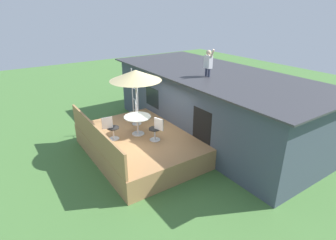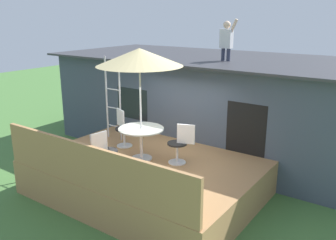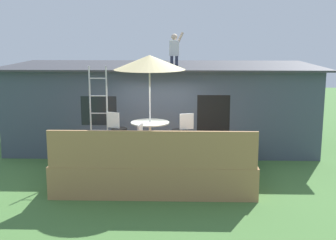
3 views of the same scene
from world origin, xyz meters
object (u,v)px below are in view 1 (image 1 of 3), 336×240
Objects in this scene: patio_umbrella at (135,75)px; step_ladder at (135,94)px; person_figure at (208,61)px; patio_chair_right at (156,129)px; patio_table at (138,120)px; patio_chair_near at (111,128)px; patio_chair_left at (136,113)px.

patio_umbrella is 1.15× the size of step_ladder.
person_figure is at bearing 78.14° from patio_umbrella.
patio_chair_right is at bearing 19.06° from patio_umbrella.
patio_chair_right is at bearing -84.35° from person_figure.
patio_chair_near is (-0.14, -1.04, -0.13)m from patio_table.
patio_table is 1.13× the size of patio_chair_right.
patio_umbrella reaches higher than patio_chair_near.
patio_chair_right is (0.87, 0.30, -0.13)m from patio_table.
person_figure is (0.61, 2.92, 0.28)m from patio_umbrella.
patio_chair_right is at bearing -29.28° from patio_chair_near.
patio_table is 0.47× the size of step_ladder.
patio_chair_right reaches higher than patio_table.
patio_umbrella is 2.29× the size of person_figure.
patio_table is at bearing 0.00° from patio_chair_near.
step_ladder is 2.51m from patio_chair_right.
patio_chair_left is at bearing -25.96° from step_ladder.
patio_chair_right is (2.39, -0.41, -0.64)m from step_ladder.
patio_chair_near is at bearing -97.88° from patio_table.
patio_umbrella is at bearing -25.08° from step_ladder.
patio_chair_near is at bearing -51.88° from step_ladder.
patio_umbrella is 2.10m from patio_chair_right.
person_figure is 1.21× the size of patio_chair_right.
patio_umbrella is 2.16m from patio_chair_near.
patio_chair_near is at bearing -36.48° from patio_chair_left.
patio_chair_left is 1.84m from patio_chair_right.
step_ladder is 1.98× the size of person_figure.
patio_chair_left is 1.00× the size of patio_chair_near.
step_ladder is at bearing 46.00° from patio_chair_near.
step_ladder is at bearing 154.92° from patio_table.
patio_chair_right is (0.26, -2.62, -2.17)m from person_figure.
step_ladder is 0.89m from patio_chair_left.
patio_umbrella is (0.00, 0.00, 1.76)m from patio_table.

